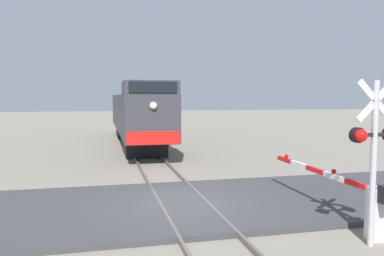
{
  "coord_description": "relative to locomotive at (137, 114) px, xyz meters",
  "views": [
    {
      "loc": [
        -2.43,
        -11.31,
        3.38
      ],
      "look_at": [
        1.04,
        3.34,
        2.14
      ],
      "focal_mm": 36.08,
      "sensor_mm": 36.0,
      "label": 1
    }
  ],
  "objects": [
    {
      "name": "ground_plane",
      "position": [
        0.0,
        -15.76,
        -2.13
      ],
      "size": [
        160.0,
        160.0,
        0.0
      ],
      "primitive_type": "plane",
      "color": "gray"
    },
    {
      "name": "rail_track_left",
      "position": [
        -0.72,
        -15.76,
        -2.05
      ],
      "size": [
        0.08,
        80.0,
        0.15
      ],
      "primitive_type": "cube",
      "color": "#59544C",
      "rests_on": "ground_plane"
    },
    {
      "name": "rail_track_right",
      "position": [
        0.72,
        -15.76,
        -2.05
      ],
      "size": [
        0.08,
        80.0,
        0.15
      ],
      "primitive_type": "cube",
      "color": "#59544C",
      "rests_on": "ground_plane"
    },
    {
      "name": "road_surface",
      "position": [
        0.0,
        -15.76,
        -2.05
      ],
      "size": [
        36.0,
        5.73,
        0.15
      ],
      "primitive_type": "cube",
      "color": "#38383A",
      "rests_on": "ground_plane"
    },
    {
      "name": "locomotive",
      "position": [
        0.0,
        0.0,
        0.0
      ],
      "size": [
        2.71,
        18.4,
        4.15
      ],
      "color": "black",
      "rests_on": "ground_plane"
    },
    {
      "name": "crossing_signal",
      "position": [
        3.46,
        -19.76,
        0.18
      ],
      "size": [
        1.18,
        0.33,
        3.76
      ],
      "color": "#ADADB2",
      "rests_on": "ground_plane"
    },
    {
      "name": "crossing_gate",
      "position": [
        3.8,
        -18.81,
        -1.27
      ],
      "size": [
        0.36,
        5.63,
        1.38
      ],
      "color": "silver",
      "rests_on": "ground_plane"
    }
  ]
}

